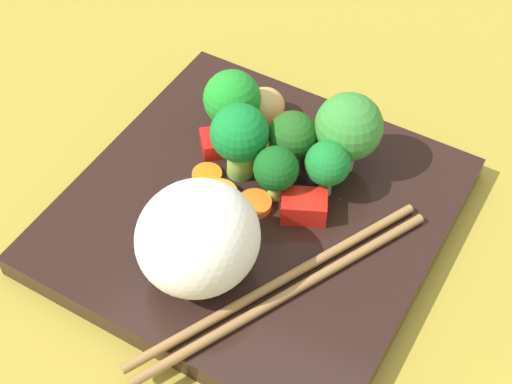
{
  "coord_description": "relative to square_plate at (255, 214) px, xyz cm",
  "views": [
    {
      "loc": [
        30.3,
        15.63,
        43.02
      ],
      "look_at": [
        0.29,
        0.26,
        3.81
      ],
      "focal_mm": 52.92,
      "sensor_mm": 36.0,
      "label": 1
    }
  ],
  "objects": [
    {
      "name": "chicken_piece_2",
      "position": [
        -8.2,
        -3.45,
        2.26
      ],
      "size": [
        3.78,
        3.45,
        2.72
      ],
      "primitive_type": "ellipsoid",
      "rotation": [
        0.0,
        0.0,
        3.07
      ],
      "color": "tan",
      "rests_on": "square_plate"
    },
    {
      "name": "chopstick_pair",
      "position": [
        5.51,
        4.88,
        1.22
      ],
      "size": [
        20.54,
        12.58,
        0.64
      ],
      "rotation": [
        0.0,
        0.0,
        8.91
      ],
      "color": "olive",
      "rests_on": "square_plate"
    },
    {
      "name": "carrot_slice_3",
      "position": [
        -0.93,
        -4.4,
        1.11
      ],
      "size": [
        2.58,
        2.58,
        0.41
      ],
      "primitive_type": "cylinder",
      "rotation": [
        0.0,
        0.0,
        4.9
      ],
      "color": "orange",
      "rests_on": "square_plate"
    },
    {
      "name": "rice_mound",
      "position": [
        6.54,
        -0.62,
        4.49
      ],
      "size": [
        10.16,
        9.95,
        7.17
      ],
      "primitive_type": "ellipsoid",
      "rotation": [
        0.0,
        0.0,
        1.24
      ],
      "color": "white",
      "rests_on": "square_plate"
    },
    {
      "name": "pepper_chunk_0",
      "position": [
        -3.74,
        -5.1,
        1.59
      ],
      "size": [
        3.29,
        3.28,
        1.37
      ],
      "primitive_type": "cube",
      "rotation": [
        0.0,
        0.0,
        5.39
      ],
      "color": "red",
      "rests_on": "square_plate"
    },
    {
      "name": "broccoli_floret_0",
      "position": [
        -1.37,
        0.96,
        3.88
      ],
      "size": [
        3.18,
        3.18,
        4.77
      ],
      "color": "#77B452",
      "rests_on": "square_plate"
    },
    {
      "name": "broccoli_floret_5",
      "position": [
        -3.41,
        3.92,
        3.94
      ],
      "size": [
        3.22,
        3.22,
        4.75
      ],
      "color": "#6C9E54",
      "rests_on": "square_plate"
    },
    {
      "name": "broccoli_floret_2",
      "position": [
        -4.72,
        0.63,
        3.98
      ],
      "size": [
        3.57,
        3.57,
        4.99
      ],
      "color": "#519438",
      "rests_on": "square_plate"
    },
    {
      "name": "carrot_slice_0",
      "position": [
        -4.93,
        -2.85,
        1.24
      ],
      "size": [
        3.15,
        3.15,
        0.68
      ],
      "primitive_type": "cylinder",
      "rotation": [
        0.0,
        0.0,
        6.11
      ],
      "color": "orange",
      "rests_on": "square_plate"
    },
    {
      "name": "carrot_slice_4",
      "position": [
        0.62,
        -2.59,
        1.26
      ],
      "size": [
        3.34,
        3.34,
        0.72
      ],
      "primitive_type": "cylinder",
      "rotation": [
        0.0,
        0.0,
        1.37
      ],
      "color": "orange",
      "rests_on": "square_plate"
    },
    {
      "name": "square_plate",
      "position": [
        0.0,
        0.0,
        0.0
      ],
      "size": [
        26.69,
        26.69,
        1.81
      ],
      "primitive_type": "cube",
      "rotation": [
        0.0,
        0.0,
        -0.05
      ],
      "color": "black",
      "rests_on": "ground_plane"
    },
    {
      "name": "carrot_slice_1",
      "position": [
        0.22,
        -0.23,
        1.19
      ],
      "size": [
        3.01,
        3.01,
        0.58
      ],
      "primitive_type": "cylinder",
      "rotation": [
        0.0,
        0.0,
        4.45
      ],
      "color": "orange",
      "rests_on": "square_plate"
    },
    {
      "name": "broccoli_floret_3",
      "position": [
        -6.59,
        4.09,
        4.79
      ],
      "size": [
        4.9,
        4.9,
        6.44
      ],
      "color": "#66A14B",
      "rests_on": "square_plate"
    },
    {
      "name": "chicken_piece_4",
      "position": [
        -7.0,
        2.07,
        1.94
      ],
      "size": [
        4.24,
        3.79,
        2.07
      ],
      "primitive_type": "ellipsoid",
      "rotation": [
        0.0,
        0.0,
        5.93
      ],
      "color": "tan",
      "rests_on": "square_plate"
    },
    {
      "name": "broccoli_floret_4",
      "position": [
        -2.59,
        -2.5,
        4.49
      ],
      "size": [
        4.22,
        4.22,
        6.1
      ],
      "color": "#71AA47",
      "rests_on": "square_plate"
    },
    {
      "name": "pepper_chunk_1",
      "position": [
        -9.03,
        2.24,
        1.65
      ],
      "size": [
        2.03,
        1.69,
        1.49
      ],
      "primitive_type": "cube",
      "rotation": [
        0.0,
        0.0,
        3.16
      ],
      "color": "red",
      "rests_on": "square_plate"
    },
    {
      "name": "carrot_slice_2",
      "position": [
        -7.82,
        -1.22,
        1.28
      ],
      "size": [
        3.43,
        3.43,
        0.76
      ],
      "primitive_type": "cylinder",
      "rotation": [
        0.0,
        0.0,
        0.13
      ],
      "color": "orange",
      "rests_on": "square_plate"
    },
    {
      "name": "broccoli_floret_1",
      "position": [
        -5.7,
        -4.78,
        4.51
      ],
      "size": [
        4.31,
        4.31,
        5.85
      ],
      "color": "#69A245",
      "rests_on": "square_plate"
    },
    {
      "name": "pepper_chunk_2",
      "position": [
        -0.9,
        3.39,
        1.81
      ],
      "size": [
        3.27,
        3.77,
        1.81
      ],
      "primitive_type": "cube",
      "rotation": [
        0.0,
        0.0,
        1.96
      ],
      "color": "red",
      "rests_on": "square_plate"
    },
    {
      "name": "ground_plane",
      "position": [
        0.0,
        0.0,
        -1.9
      ],
      "size": [
        110.0,
        110.0,
        2.0
      ],
      "primitive_type": "cube",
      "color": "olive"
    }
  ]
}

